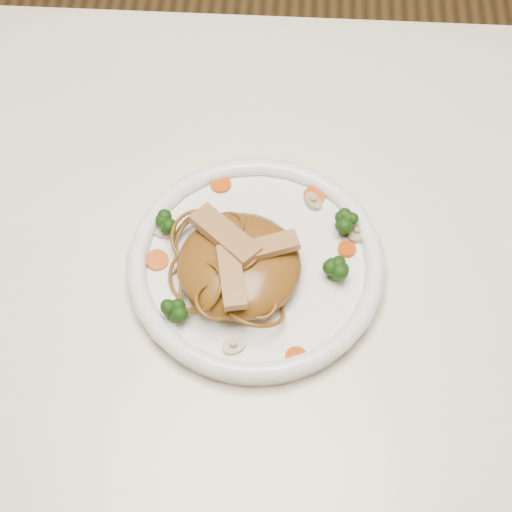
{
  "coord_description": "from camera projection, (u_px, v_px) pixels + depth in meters",
  "views": [
    {
      "loc": [
        0.04,
        -0.38,
        1.42
      ],
      "look_at": [
        0.02,
        0.02,
        0.78
      ],
      "focal_mm": 53.97,
      "sensor_mm": 36.0,
      "label": 1
    }
  ],
  "objects": [
    {
      "name": "ground",
      "position": [
        245.0,
        488.0,
        1.41
      ],
      "size": [
        4.0,
        4.0,
        0.0
      ],
      "primitive_type": "plane",
      "color": "#4F331B",
      "rests_on": "ground"
    },
    {
      "name": "table",
      "position": [
        238.0,
        332.0,
        0.86
      ],
      "size": [
        1.2,
        0.8,
        0.75
      ],
      "color": "white",
      "rests_on": "ground"
    },
    {
      "name": "plate",
      "position": [
        256.0,
        267.0,
        0.78
      ],
      "size": [
        0.32,
        0.32,
        0.02
      ],
      "primitive_type": "cylinder",
      "rotation": [
        0.0,
        0.0,
        0.3
      ],
      "color": "white",
      "rests_on": "table"
    },
    {
      "name": "noodle_mound",
      "position": [
        239.0,
        265.0,
        0.75
      ],
      "size": [
        0.13,
        0.13,
        0.04
      ],
      "primitive_type": "ellipsoid",
      "rotation": [
        0.0,
        0.0,
        -0.09
      ],
      "color": "brown",
      "rests_on": "plate"
    },
    {
      "name": "chicken_a",
      "position": [
        266.0,
        247.0,
        0.73
      ],
      "size": [
        0.07,
        0.04,
        0.01
      ],
      "primitive_type": "cube",
      "rotation": [
        0.0,
        0.0,
        0.35
      ],
      "color": "tan",
      "rests_on": "noodle_mound"
    },
    {
      "name": "chicken_b",
      "position": [
        225.0,
        235.0,
        0.74
      ],
      "size": [
        0.07,
        0.07,
        0.01
      ],
      "primitive_type": "cube",
      "rotation": [
        0.0,
        0.0,
        2.4
      ],
      "color": "tan",
      "rests_on": "noodle_mound"
    },
    {
      "name": "chicken_c",
      "position": [
        231.0,
        277.0,
        0.71
      ],
      "size": [
        0.03,
        0.07,
        0.01
      ],
      "primitive_type": "cube",
      "rotation": [
        0.0,
        0.0,
        4.9
      ],
      "color": "tan",
      "rests_on": "noodle_mound"
    },
    {
      "name": "broccoli_0",
      "position": [
        347.0,
        222.0,
        0.77
      ],
      "size": [
        0.03,
        0.03,
        0.03
      ],
      "primitive_type": null,
      "rotation": [
        0.0,
        0.0,
        0.18
      ],
      "color": "#14380B",
      "rests_on": "plate"
    },
    {
      "name": "broccoli_1",
      "position": [
        168.0,
        223.0,
        0.78
      ],
      "size": [
        0.03,
        0.03,
        0.03
      ],
      "primitive_type": null,
      "rotation": [
        0.0,
        0.0,
        -0.18
      ],
      "color": "#14380B",
      "rests_on": "plate"
    },
    {
      "name": "broccoli_2",
      "position": [
        173.0,
        310.0,
        0.73
      ],
      "size": [
        0.03,
        0.03,
        0.03
      ],
      "primitive_type": null,
      "rotation": [
        0.0,
        0.0,
        0.25
      ],
      "color": "#14380B",
      "rests_on": "plate"
    },
    {
      "name": "broccoli_3",
      "position": [
        336.0,
        267.0,
        0.75
      ],
      "size": [
        0.03,
        0.03,
        0.03
      ],
      "primitive_type": null,
      "rotation": [
        0.0,
        0.0,
        -0.05
      ],
      "color": "#14380B",
      "rests_on": "plate"
    },
    {
      "name": "carrot_0",
      "position": [
        314.0,
        196.0,
        0.81
      ],
      "size": [
        0.03,
        0.03,
        0.0
      ],
      "primitive_type": "cylinder",
      "rotation": [
        0.0,
        0.0,
        0.27
      ],
      "color": "#CC5207",
      "rests_on": "plate"
    },
    {
      "name": "carrot_1",
      "position": [
        157.0,
        260.0,
        0.77
      ],
      "size": [
        0.03,
        0.03,
        0.0
      ],
      "primitive_type": "cylinder",
      "rotation": [
        0.0,
        0.0,
        -0.18
      ],
      "color": "#CC5207",
      "rests_on": "plate"
    },
    {
      "name": "carrot_2",
      "position": [
        347.0,
        249.0,
        0.77
      ],
      "size": [
        0.02,
        0.02,
        0.0
      ],
      "primitive_type": "cylinder",
      "rotation": [
        0.0,
        0.0,
        0.22
      ],
      "color": "#CC5207",
      "rests_on": "plate"
    },
    {
      "name": "carrot_3",
      "position": [
        221.0,
        184.0,
        0.82
      ],
      "size": [
        0.02,
        0.02,
        0.0
      ],
      "primitive_type": "cylinder",
      "rotation": [
        0.0,
        0.0,
        -0.12
      ],
      "color": "#CC5207",
      "rests_on": "plate"
    },
    {
      "name": "carrot_4",
      "position": [
        296.0,
        357.0,
        0.71
      ],
      "size": [
        0.03,
        0.03,
        0.0
      ],
      "primitive_type": "cylinder",
      "rotation": [
        0.0,
        0.0,
        -0.36
      ],
      "color": "#CC5207",
      "rests_on": "plate"
    },
    {
      "name": "mushroom_0",
      "position": [
        233.0,
        346.0,
        0.72
      ],
      "size": [
        0.03,
        0.03,
        0.01
      ],
      "primitive_type": "cylinder",
      "rotation": [
        0.0,
        0.0,
        0.41
      ],
      "color": "#BEA78E",
      "rests_on": "plate"
    },
    {
      "name": "mushroom_1",
      "position": [
        357.0,
        232.0,
        0.78
      ],
      "size": [
        0.03,
        0.03,
        0.01
      ],
      "primitive_type": "cylinder",
      "rotation": [
        0.0,
        0.0,
        1.22
      ],
      "color": "#BEA78E",
      "rests_on": "plate"
    },
    {
      "name": "mushroom_2",
      "position": [
        163.0,
        230.0,
        0.79
      ],
      "size": [
        0.03,
        0.03,
        0.01
      ],
      "primitive_type": "cylinder",
      "rotation": [
        0.0,
        0.0,
        -0.44
      ],
      "color": "#BEA78E",
      "rests_on": "plate"
    },
    {
      "name": "mushroom_3",
      "position": [
        313.0,
        202.0,
        0.81
      ],
      "size": [
        0.03,
        0.03,
        0.01
      ],
      "primitive_type": "cylinder",
      "rotation": [
        0.0,
        0.0,
        2.18
      ],
      "color": "#BEA78E",
      "rests_on": "plate"
    }
  ]
}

